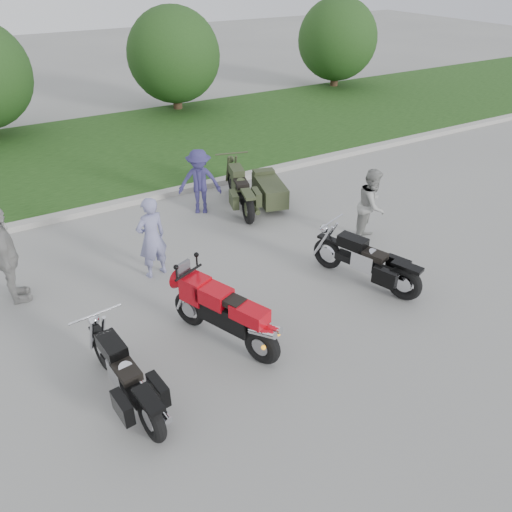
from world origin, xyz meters
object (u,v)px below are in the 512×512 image
cruiser_right (369,264)px  person_denim (200,182)px  cruiser_sidecar (258,191)px  person_back (6,256)px  person_stripe (152,238)px  person_grey (372,205)px  sportbike_red (226,313)px  cruiser_left (127,379)px

cruiser_right → person_denim: 4.84m
cruiser_sidecar → person_back: bearing=-153.5°
cruiser_sidecar → person_denim: 1.51m
cruiser_right → person_stripe: size_ratio=1.34×
person_denim → person_grey: bearing=-20.1°
cruiser_right → person_grey: bearing=29.0°
person_grey → cruiser_right: bearing=-165.8°
sportbike_red → person_denim: 5.05m
cruiser_left → person_denim: (3.53, 5.20, 0.36)m
cruiser_left → person_stripe: size_ratio=1.37×
sportbike_red → person_denim: person_denim is taller
person_back → sportbike_red: bearing=-135.8°
sportbike_red → cruiser_left: 1.88m
person_grey → person_back: size_ratio=0.86×
sportbike_red → cruiser_sidecar: sportbike_red is taller
cruiser_sidecar → person_denim: (-1.38, 0.48, 0.37)m
person_stripe → cruiser_left: bearing=52.6°
person_grey → sportbike_red: bearing=165.0°
sportbike_red → person_grey: (4.48, 1.59, 0.21)m
person_stripe → person_denim: 2.94m
person_grey → person_back: 7.50m
person_stripe → person_grey: (4.78, -1.01, -0.02)m
person_grey → person_back: bearing=133.9°
cruiser_sidecar → person_stripe: bearing=-138.5°
cruiser_right → person_stripe: (-3.53, 2.44, 0.39)m
cruiser_sidecar → person_stripe: 3.80m
person_denim → cruiser_right: bearing=-43.2°
cruiser_right → sportbike_red: bearing=163.0°
cruiser_left → cruiser_right: (5.05, 0.62, 0.01)m
cruiser_left → person_stripe: 3.44m
sportbike_red → cruiser_left: sportbike_red is taller
cruiser_sidecar → cruiser_left: bearing=-120.8°
sportbike_red → person_stripe: size_ratio=1.25×
cruiser_left → person_denim: 6.30m
cruiser_left → cruiser_sidecar: 6.82m
cruiser_sidecar → person_stripe: size_ratio=1.44×
person_stripe → person_back: (-2.57, 0.49, 0.11)m
person_back → person_denim: bearing=-68.8°
person_stripe → sportbike_red: bearing=85.6°
cruiser_right → person_grey: (1.26, 1.44, 0.37)m
cruiser_left → cruiser_right: cruiser_right is taller
sportbike_red → cruiser_right: (3.23, 0.16, -0.16)m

